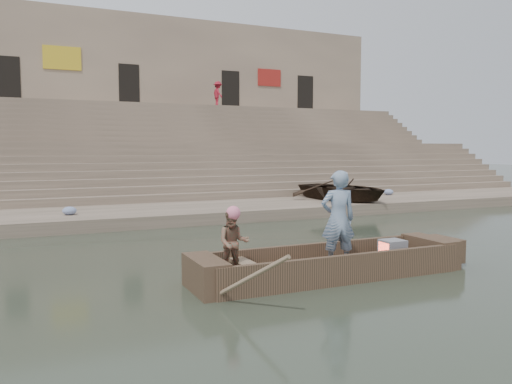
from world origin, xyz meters
TOP-DOWN VIEW (x-y plane):
  - ground at (0.00, 0.00)m, footprint 120.00×120.00m
  - lower_landing at (0.00, 8.00)m, footprint 32.00×4.00m
  - mid_landing at (0.00, 15.50)m, footprint 32.00×3.00m
  - upper_landing at (0.00, 22.50)m, footprint 32.00×3.00m
  - ghat_steps at (0.00, 17.19)m, footprint 32.00×11.00m
  - building_wall at (0.00, 26.50)m, footprint 32.00×5.07m
  - main_rowboat at (-2.90, -1.31)m, footprint 5.00×1.30m
  - rowboat_trim at (-2.70, -1.32)m, footprint 6.04×2.63m
  - standing_man at (-2.80, -1.43)m, footprint 0.77×0.59m
  - rowing_man at (-4.90, -1.25)m, footprint 0.69×0.60m
  - television at (-1.38, -1.31)m, footprint 0.46×0.42m
  - beached_rowboat at (3.53, 7.77)m, footprint 3.87×4.81m
  - pedestrian at (3.18, 21.60)m, footprint 0.65×1.07m
  - cloth_bundles at (-0.13, 8.21)m, footprint 14.25×1.88m

SIDE VIEW (x-z plane):
  - ground at x=0.00m, z-range 0.00..0.00m
  - main_rowboat at x=-2.90m, z-range 0.00..0.22m
  - lower_landing at x=0.00m, z-range 0.00..0.40m
  - rowboat_trim at x=-2.70m, z-range -0.63..1.24m
  - television at x=-1.38m, z-range 0.22..0.62m
  - cloth_bundles at x=-0.13m, z-range 0.40..0.66m
  - rowing_man at x=-4.90m, z-range 0.22..1.42m
  - beached_rowboat at x=3.53m, z-range 0.40..1.29m
  - standing_man at x=-2.80m, z-range 0.22..2.10m
  - mid_landing at x=0.00m, z-range 0.00..2.80m
  - ghat_steps at x=0.00m, z-range -0.80..4.40m
  - upper_landing at x=0.00m, z-range 0.00..5.20m
  - building_wall at x=0.00m, z-range 0.00..11.20m
  - pedestrian at x=3.18m, z-range 5.20..6.81m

